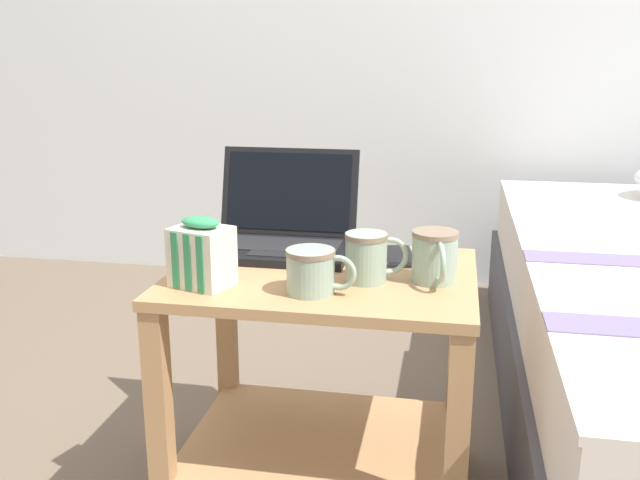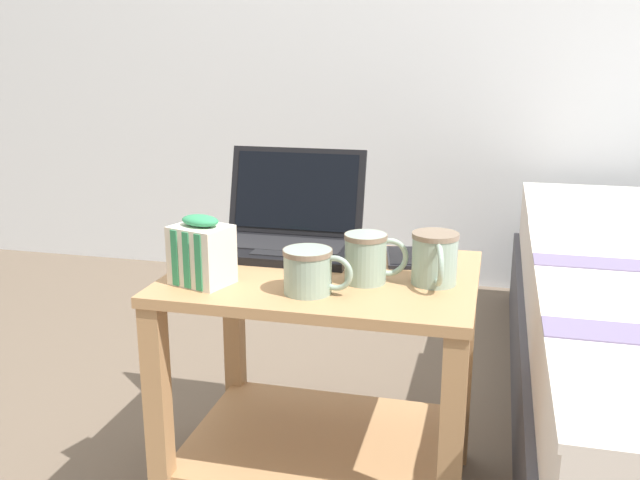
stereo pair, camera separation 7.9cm
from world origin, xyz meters
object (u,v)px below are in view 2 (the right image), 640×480
(mug_mid_center, at_px, (367,256))
(cell_phone, at_px, (402,257))
(snack_bag, at_px, (201,252))
(mug_front_left, at_px, (435,256))
(laptop, at_px, (286,230))
(mug_front_right, at_px, (312,269))

(mug_mid_center, relative_size, cell_phone, 0.77)
(snack_bag, height_order, cell_phone, snack_bag)
(cell_phone, bearing_deg, mug_front_left, -61.51)
(laptop, relative_size, mug_front_left, 2.45)
(laptop, distance_m, cell_phone, 0.28)
(mug_front_left, bearing_deg, cell_phone, 118.49)
(mug_front_left, height_order, snack_bag, snack_bag)
(laptop, distance_m, mug_mid_center, 0.30)
(snack_bag, xyz_separation_m, cell_phone, (0.37, 0.26, -0.06))
(mug_mid_center, bearing_deg, mug_front_left, 9.07)
(mug_front_right, distance_m, snack_bag, 0.23)
(laptop, bearing_deg, mug_front_right, -64.61)
(mug_front_left, relative_size, cell_phone, 0.83)
(mug_front_right, height_order, mug_mid_center, mug_mid_center)
(mug_front_right, distance_m, cell_phone, 0.31)
(laptop, relative_size, mug_front_right, 2.51)
(mug_front_right, distance_m, mug_mid_center, 0.13)
(laptop, xyz_separation_m, mug_front_left, (0.36, -0.18, 0.01))
(mug_front_right, bearing_deg, cell_phone, 62.56)
(laptop, bearing_deg, mug_front_left, -26.19)
(mug_front_right, xyz_separation_m, mug_mid_center, (0.09, 0.09, 0.01))
(mug_front_left, relative_size, mug_mid_center, 1.07)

